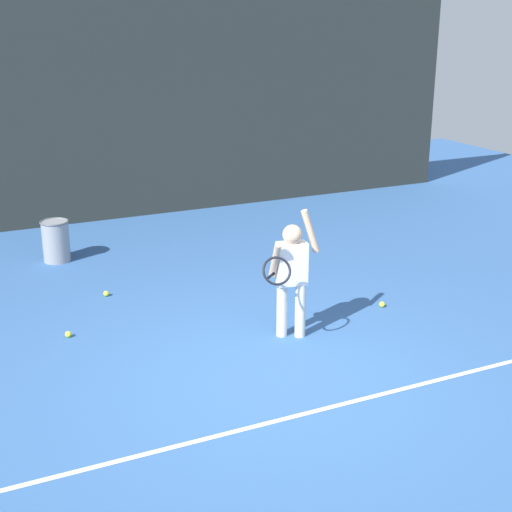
% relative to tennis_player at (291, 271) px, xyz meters
% --- Properties ---
extents(ground_plane, '(20.00, 20.00, 0.00)m').
position_rel_tennis_player_xyz_m(ground_plane, '(-0.57, -0.72, -0.73)').
color(ground_plane, '#335B93').
extents(court_line_baseline, '(9.00, 0.05, 0.00)m').
position_rel_tennis_player_xyz_m(court_line_baseline, '(-0.57, -1.42, -0.72)').
color(court_line_baseline, white).
rests_on(court_line_baseline, ground).
extents(back_fence_windscreen, '(12.76, 0.08, 3.60)m').
position_rel_tennis_player_xyz_m(back_fence_windscreen, '(-0.57, 5.28, 1.07)').
color(back_fence_windscreen, '#282D2B').
rests_on(back_fence_windscreen, ground).
extents(fence_post_2, '(0.09, 0.09, 3.75)m').
position_rel_tennis_player_xyz_m(fence_post_2, '(-0.57, 5.34, 1.15)').
color(fence_post_2, slate).
rests_on(fence_post_2, ground).
extents(fence_post_3, '(0.09, 0.09, 3.75)m').
position_rel_tennis_player_xyz_m(fence_post_3, '(2.55, 5.34, 1.15)').
color(fence_post_3, slate).
rests_on(fence_post_3, ground).
extents(fence_post_4, '(0.09, 0.09, 3.75)m').
position_rel_tennis_player_xyz_m(fence_post_4, '(5.66, 5.34, 1.15)').
color(fence_post_4, slate).
rests_on(fence_post_4, ground).
extents(tennis_player, '(0.80, 0.57, 1.35)m').
position_rel_tennis_player_xyz_m(tennis_player, '(0.00, 0.00, 0.00)').
color(tennis_player, silver).
rests_on(tennis_player, ground).
extents(ball_hopper, '(0.38, 0.38, 0.56)m').
position_rel_tennis_player_xyz_m(ball_hopper, '(-1.73, 3.50, -0.44)').
color(ball_hopper, gray).
rests_on(ball_hopper, ground).
extents(tennis_ball_0, '(0.07, 0.07, 0.07)m').
position_rel_tennis_player_xyz_m(tennis_ball_0, '(1.32, 0.26, -0.69)').
color(tennis_ball_0, '#CCE033').
rests_on(tennis_ball_0, ground).
extents(tennis_ball_2, '(0.07, 0.07, 0.07)m').
position_rel_tennis_player_xyz_m(tennis_ball_2, '(-2.10, 0.97, -0.69)').
color(tennis_ball_2, '#CCE033').
rests_on(tennis_ball_2, ground).
extents(tennis_ball_3, '(0.07, 0.07, 0.07)m').
position_rel_tennis_player_xyz_m(tennis_ball_3, '(-1.45, 1.94, -0.69)').
color(tennis_ball_3, '#CCE033').
rests_on(tennis_ball_3, ground).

